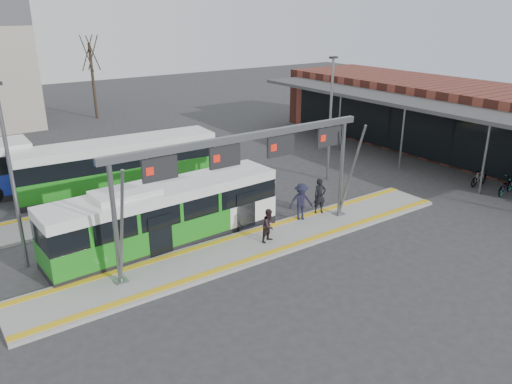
% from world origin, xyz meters
% --- Properties ---
extents(ground, '(120.00, 120.00, 0.00)m').
position_xyz_m(ground, '(0.00, 0.00, 0.00)').
color(ground, '#2D2D30').
rests_on(ground, ground).
extents(platform_main, '(22.00, 3.00, 0.15)m').
position_xyz_m(platform_main, '(0.00, 0.00, 0.07)').
color(platform_main, gray).
rests_on(platform_main, ground).
extents(platform_second, '(20.00, 3.00, 0.15)m').
position_xyz_m(platform_second, '(-4.00, 8.00, 0.07)').
color(platform_second, gray).
rests_on(platform_second, ground).
extents(tactile_main, '(22.00, 2.65, 0.02)m').
position_xyz_m(tactile_main, '(0.00, 0.00, 0.16)').
color(tactile_main, gold).
rests_on(tactile_main, platform_main).
extents(tactile_second, '(20.00, 0.35, 0.02)m').
position_xyz_m(tactile_second, '(-4.00, 9.15, 0.16)').
color(tactile_second, gold).
rests_on(tactile_second, platform_second).
extents(gantry, '(13.00, 1.68, 5.20)m').
position_xyz_m(gantry, '(-0.35, 0.25, 4.30)').
color(gantry, slate).
rests_on(gantry, platform_main).
extents(station_building, '(11.50, 32.00, 5.00)m').
position_xyz_m(station_building, '(21.83, 4.00, 2.53)').
color(station_building, brown).
rests_on(station_building, ground).
extents(hero_bus, '(11.30, 2.90, 3.08)m').
position_xyz_m(hero_bus, '(-3.32, 2.70, 1.41)').
color(hero_bus, black).
rests_on(hero_bus, ground).
extents(bg_bus_green, '(11.99, 3.24, 2.96)m').
position_xyz_m(bg_bus_green, '(-2.25, 11.37, 1.46)').
color(bg_bus_green, black).
rests_on(bg_bus_green, ground).
extents(passenger_a, '(0.78, 0.59, 1.90)m').
position_xyz_m(passenger_a, '(4.76, 1.05, 1.10)').
color(passenger_a, black).
rests_on(passenger_a, platform_main).
extents(passenger_b, '(0.90, 0.77, 1.60)m').
position_xyz_m(passenger_b, '(0.54, -0.17, 0.95)').
color(passenger_b, black).
rests_on(passenger_b, platform_main).
extents(passenger_c, '(1.44, 1.20, 1.94)m').
position_xyz_m(passenger_c, '(3.41, 0.96, 1.12)').
color(passenger_c, black).
rests_on(passenger_c, platform_main).
extents(bicycle_c, '(1.98, 0.94, 1.00)m').
position_xyz_m(bicycle_c, '(16.01, -2.89, 0.50)').
color(bicycle_c, gray).
rests_on(bicycle_c, ground).
extents(bicycle_d, '(1.69, 0.51, 1.01)m').
position_xyz_m(bicycle_d, '(16.08, -1.13, 0.50)').
color(bicycle_d, gray).
rests_on(bicycle_d, ground).
extents(tree_mid, '(1.40, 1.40, 8.25)m').
position_xyz_m(tree_mid, '(3.38, 32.61, 6.26)').
color(tree_mid, '#382B21').
rests_on(tree_mid, ground).
extents(lamp_west, '(0.50, 0.25, 7.81)m').
position_xyz_m(lamp_west, '(-9.24, 4.08, 4.15)').
color(lamp_west, slate).
rests_on(lamp_west, ground).
extents(lamp_east, '(0.50, 0.25, 7.71)m').
position_xyz_m(lamp_east, '(9.21, 5.20, 4.10)').
color(lamp_east, slate).
rests_on(lamp_east, ground).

